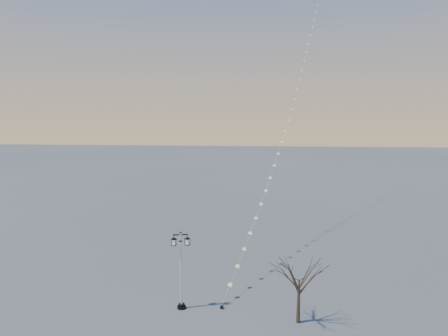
# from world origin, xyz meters

# --- Properties ---
(ground) EXTENTS (300.00, 300.00, 0.00)m
(ground) POSITION_xyz_m (0.00, 0.00, 0.00)
(ground) COLOR #5C5D5D
(ground) RESTS_ON ground
(street_lamp) EXTENTS (1.27, 0.61, 5.06)m
(street_lamp) POSITION_xyz_m (-0.77, 0.14, 2.80)
(street_lamp) COLOR black
(street_lamp) RESTS_ON ground
(bare_tree) EXTENTS (2.47, 2.47, 4.09)m
(bare_tree) POSITION_xyz_m (6.53, -0.87, 2.84)
(bare_tree) COLOR #3A3120
(bare_tree) RESTS_ON ground
(kite_train) EXTENTS (11.90, 44.38, 33.58)m
(kite_train) POSITION_xyz_m (7.45, 22.27, 16.70)
(kite_train) COLOR black
(kite_train) RESTS_ON ground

